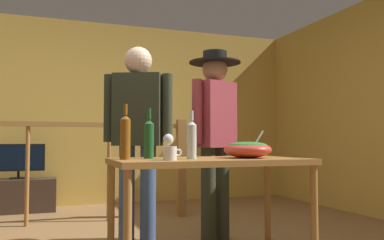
# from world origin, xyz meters

# --- Properties ---
(back_wall) EXTENTS (5.75, 0.10, 2.58)m
(back_wall) POSITION_xyz_m (0.00, 2.76, 1.29)
(back_wall) COLOR gold
(back_wall) RESTS_ON ground_plane
(side_wall_right) EXTENTS (0.10, 4.14, 2.58)m
(side_wall_right) POSITION_xyz_m (2.87, 0.83, 1.29)
(side_wall_right) COLOR gold
(side_wall_right) RESTS_ON ground_plane
(framed_picture) EXTENTS (0.51, 0.03, 0.48)m
(framed_picture) POSITION_xyz_m (0.54, 2.70, 1.60)
(framed_picture) COLOR #77755C
(stair_railing) EXTENTS (3.48, 0.10, 1.14)m
(stair_railing) POSITION_xyz_m (-0.36, 1.46, 0.73)
(stair_railing) COLOR #9E6B33
(stair_railing) RESTS_ON ground_plane
(tv_console) EXTENTS (0.90, 0.40, 0.41)m
(tv_console) POSITION_xyz_m (-1.07, 2.41, 0.21)
(tv_console) COLOR #38281E
(tv_console) RESTS_ON ground_plane
(flat_screen_tv) EXTENTS (0.62, 0.12, 0.44)m
(flat_screen_tv) POSITION_xyz_m (-1.07, 2.38, 0.67)
(flat_screen_tv) COLOR black
(flat_screen_tv) RESTS_ON tv_console
(serving_table) EXTENTS (1.34, 0.69, 0.77)m
(serving_table) POSITION_xyz_m (0.32, -0.52, 0.68)
(serving_table) COLOR #9E6B33
(serving_table) RESTS_ON ground_plane
(salad_bowl) EXTENTS (0.34, 0.34, 0.20)m
(salad_bowl) POSITION_xyz_m (0.60, -0.56, 0.83)
(salad_bowl) COLOR #CC3D2D
(salad_bowl) RESTS_ON serving_table
(wine_glass) EXTENTS (0.08, 0.08, 0.17)m
(wine_glass) POSITION_xyz_m (0.07, -0.35, 0.89)
(wine_glass) COLOR silver
(wine_glass) RESTS_ON serving_table
(wine_bottle_clear) EXTENTS (0.07, 0.07, 0.32)m
(wine_bottle_clear) POSITION_xyz_m (0.17, -0.58, 0.90)
(wine_bottle_clear) COLOR silver
(wine_bottle_clear) RESTS_ON serving_table
(wine_bottle_green) EXTENTS (0.07, 0.07, 0.35)m
(wine_bottle_green) POSITION_xyz_m (-0.08, -0.41, 0.91)
(wine_bottle_green) COLOR #1E5628
(wine_bottle_green) RESTS_ON serving_table
(wine_bottle_amber) EXTENTS (0.07, 0.07, 0.36)m
(wine_bottle_amber) POSITION_xyz_m (-0.27, -0.51, 0.92)
(wine_bottle_amber) COLOR brown
(wine_bottle_amber) RESTS_ON serving_table
(mug_white) EXTENTS (0.12, 0.09, 0.09)m
(mug_white) POSITION_xyz_m (-0.02, -0.70, 0.81)
(mug_white) COLOR white
(mug_white) RESTS_ON serving_table
(person_standing_left) EXTENTS (0.54, 0.36, 1.68)m
(person_standing_left) POSITION_xyz_m (-0.03, 0.21, 1.00)
(person_standing_left) COLOR #3D5684
(person_standing_left) RESTS_ON ground_plane
(person_standing_right) EXTENTS (0.50, 0.47, 1.69)m
(person_standing_right) POSITION_xyz_m (0.67, 0.21, 1.01)
(person_standing_right) COLOR #2D3323
(person_standing_right) RESTS_ON ground_plane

